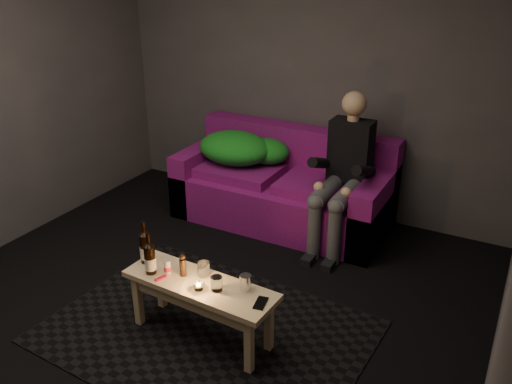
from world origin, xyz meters
TOP-DOWN VIEW (x-y plane):
  - floor at (0.00, 0.00)m, footprint 4.50×4.50m
  - room at (0.00, 0.47)m, footprint 4.50×4.50m
  - rug at (0.25, 0.01)m, footprint 2.19×1.65m
  - sofa at (-0.03, 1.82)m, footprint 1.99×0.90m
  - green_blanket at (-0.50, 1.81)m, footprint 0.88×0.60m
  - person at (0.59, 1.66)m, footprint 0.36×0.83m
  - coffee_table at (0.25, -0.04)m, footprint 1.07×0.39m
  - beer_bottle_a at (-0.22, 0.00)m, footprint 0.08×0.08m
  - beer_bottle_b at (-0.10, -0.09)m, footprint 0.08×0.08m
  - salt_shaker at (-0.01, -0.04)m, footprint 0.06×0.06m
  - pepper_mill at (0.10, -0.02)m, footprint 0.05×0.05m
  - tumbler_back at (0.22, 0.05)m, footprint 0.09×0.09m
  - tealight at (0.28, -0.11)m, footprint 0.06×0.06m
  - tumbler_front at (0.39, -0.06)m, footprint 0.09×0.09m
  - steel_cup at (0.55, 0.04)m, footprint 0.08×0.08m
  - smartphone at (0.70, -0.05)m, footprint 0.09×0.14m
  - red_lighter at (-0.00, -0.13)m, footprint 0.05×0.08m

SIDE VIEW (x-z plane):
  - floor at x=0.00m, z-range 0.00..0.00m
  - rug at x=0.25m, z-range 0.00..0.01m
  - sofa at x=-0.03m, z-range -0.12..0.74m
  - coffee_table at x=0.25m, z-range 0.14..0.57m
  - smartphone at x=0.70m, z-range 0.43..0.44m
  - red_lighter at x=0.00m, z-range 0.43..0.45m
  - tealight at x=0.28m, z-range 0.43..0.48m
  - salt_shaker at x=-0.01m, z-range 0.43..0.53m
  - tumbler_front at x=0.39m, z-range 0.43..0.53m
  - tumbler_back at x=0.22m, z-range 0.43..0.53m
  - steel_cup at x=0.55m, z-range 0.43..0.54m
  - pepper_mill at x=0.10m, z-range 0.43..0.55m
  - beer_bottle_b at x=-0.10m, z-range 0.39..0.69m
  - beer_bottle_a at x=-0.22m, z-range 0.39..0.70m
  - green_blanket at x=-0.50m, z-range 0.50..0.80m
  - person at x=0.59m, z-range 0.02..1.36m
  - room at x=0.00m, z-range -0.61..3.89m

